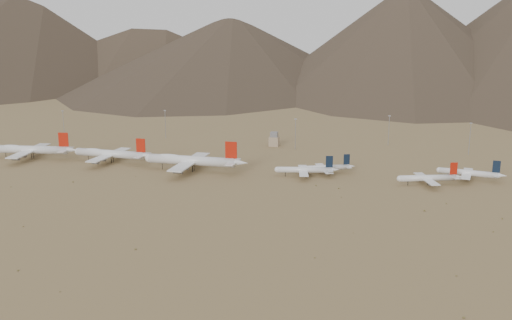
% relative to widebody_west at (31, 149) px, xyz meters
% --- Properties ---
extents(ground, '(3000.00, 3000.00, 0.00)m').
position_rel_widebody_west_xyz_m(ground, '(143.39, -33.82, -7.17)').
color(ground, '#A08653').
rests_on(ground, ground).
extents(mountain_ridge, '(4400.00, 1000.00, 300.00)m').
position_rel_widebody_west_xyz_m(mountain_ridge, '(143.39, 866.18, 142.83)').
color(mountain_ridge, brown).
rests_on(mountain_ridge, ground).
extents(widebody_west, '(69.92, 54.16, 20.80)m').
position_rel_widebody_west_xyz_m(widebody_west, '(0.00, 0.00, 0.00)').
color(widebody_west, white).
rests_on(widebody_west, ground).
extents(widebody_centre, '(65.88, 50.83, 19.57)m').
position_rel_widebody_west_xyz_m(widebody_centre, '(65.66, 1.09, -0.42)').
color(widebody_centre, white).
rests_on(widebody_centre, ground).
extents(widebody_east, '(75.83, 58.18, 22.51)m').
position_rel_widebody_west_xyz_m(widebody_east, '(132.85, -11.18, 0.59)').
color(widebody_east, white).
rests_on(widebody_east, ground).
extents(narrowbody_a, '(43.37, 31.65, 14.42)m').
position_rel_widebody_west_xyz_m(narrowbody_a, '(212.69, -9.00, -2.49)').
color(narrowbody_a, white).
rests_on(narrowbody_a, ground).
extents(narrowbody_b, '(38.11, 28.57, 13.24)m').
position_rel_widebody_west_xyz_m(narrowbody_b, '(225.48, 1.66, -2.88)').
color(narrowbody_b, white).
rests_on(narrowbody_b, ground).
extents(narrowbody_c, '(42.47, 31.54, 14.46)m').
position_rel_widebody_west_xyz_m(narrowbody_c, '(292.45, -13.38, -2.48)').
color(narrowbody_c, white).
rests_on(narrowbody_c, ground).
extents(narrowbody_d, '(43.51, 31.88, 14.52)m').
position_rel_widebody_west_xyz_m(narrowbody_d, '(319.64, 5.22, -2.46)').
color(narrowbody_d, white).
rests_on(narrowbody_d, ground).
extents(control_tower, '(8.00, 8.00, 12.00)m').
position_rel_widebody_west_xyz_m(control_tower, '(173.39, 86.18, -1.85)').
color(control_tower, '#9D866A').
rests_on(control_tower, ground).
extents(mast_far_west, '(2.00, 0.60, 25.70)m').
position_rel_widebody_west_xyz_m(mast_far_west, '(-17.86, 78.26, 7.03)').
color(mast_far_west, gray).
rests_on(mast_far_west, ground).
extents(mast_west, '(2.00, 0.60, 25.70)m').
position_rel_widebody_west_xyz_m(mast_west, '(70.67, 100.26, 7.03)').
color(mast_west, gray).
rests_on(mast_west, ground).
extents(mast_centre, '(2.00, 0.60, 25.70)m').
position_rel_widebody_west_xyz_m(mast_centre, '(192.94, 76.53, 7.03)').
color(mast_centre, gray).
rests_on(mast_centre, ground).
extents(mast_east, '(2.00, 0.60, 25.70)m').
position_rel_widebody_west_xyz_m(mast_east, '(268.14, 110.54, 7.03)').
color(mast_east, gray).
rests_on(mast_east, ground).
extents(mast_far_east, '(2.00, 0.60, 25.70)m').
position_rel_widebody_west_xyz_m(mast_far_east, '(329.99, 85.41, 7.03)').
color(mast_far_east, gray).
rests_on(mast_far_east, ground).
extents(desert_scrub, '(402.82, 170.34, 0.82)m').
position_rel_widebody_west_xyz_m(desert_scrub, '(193.25, -104.37, -6.88)').
color(desert_scrub, olive).
rests_on(desert_scrub, ground).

